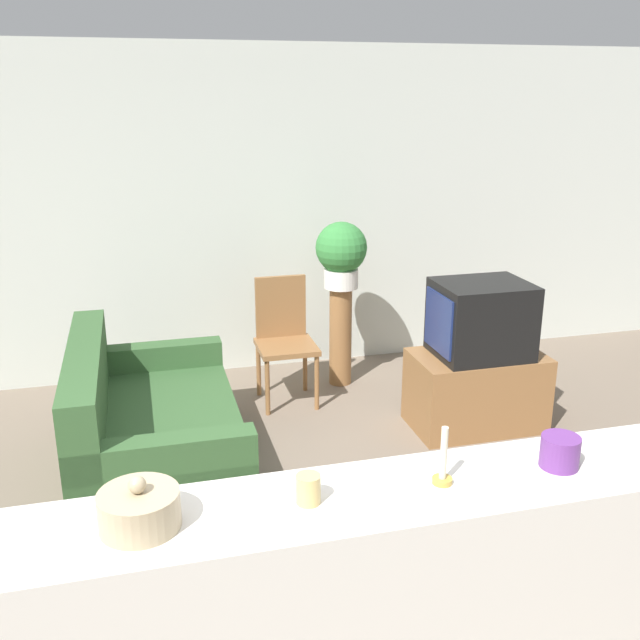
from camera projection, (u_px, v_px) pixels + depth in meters
wall_back at (197, 216)px, 5.82m from camera, size 9.00×0.06×2.70m
couch at (149, 431)px, 4.48m from camera, size 1.00×1.65×0.86m
tv_stand at (476, 390)px, 5.12m from camera, size 0.93×0.54×0.55m
television at (480, 319)px, 4.95m from camera, size 0.64×0.52×0.53m
wooden_chair at (284, 334)px, 5.50m from camera, size 0.44×0.44×0.97m
plant_stand at (340, 336)px, 5.84m from camera, size 0.18×0.18×0.82m
potted_plant at (341, 252)px, 5.62m from camera, size 0.41×0.41×0.53m
foreground_counter at (315, 631)px, 2.50m from camera, size 2.91×0.44×1.04m
decorative_bowl at (139, 509)px, 2.19m from camera, size 0.25×0.25×0.17m
candle_jar at (308, 489)px, 2.32m from camera, size 0.08×0.08×0.10m
candlestick at (443, 466)px, 2.43m from camera, size 0.07×0.07×0.21m
coffee_tin at (560, 452)px, 2.54m from camera, size 0.14×0.14×0.12m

